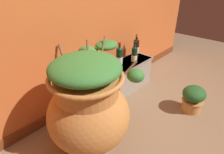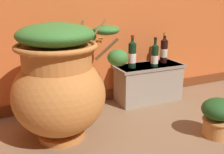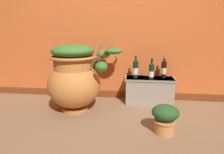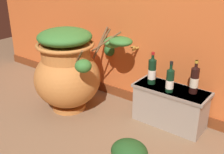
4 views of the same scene
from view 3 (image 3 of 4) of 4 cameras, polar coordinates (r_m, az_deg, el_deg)
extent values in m
plane|color=#896B4C|center=(2.01, -2.98, -16.71)|extent=(7.00, 7.00, 0.00)
cube|color=#D6662D|center=(2.94, 0.89, 19.07)|extent=(4.40, 0.20, 2.60)
cube|color=brown|center=(2.98, 0.59, -5.28)|extent=(4.40, 0.02, 0.11)
cylinder|color=#B28433|center=(2.80, 1.47, 5.79)|extent=(0.02, 0.10, 0.02)
torus|color=#B28433|center=(2.75, 1.37, 6.28)|extent=(0.06, 0.06, 0.01)
cylinder|color=#CC7F3D|center=(2.59, -11.13, -9.24)|extent=(0.35, 0.35, 0.04)
ellipsoid|color=#CC7F3D|center=(2.49, -11.47, -2.36)|extent=(0.68, 0.68, 0.60)
cylinder|color=#CC7F3D|center=(2.43, -11.78, 4.18)|extent=(0.49, 0.49, 0.15)
torus|color=#CC7F3D|center=(2.42, -11.87, 5.98)|extent=(0.58, 0.58, 0.04)
cylinder|color=brown|center=(2.20, -5.01, 4.93)|extent=(0.16, 0.09, 0.17)
ellipsoid|color=#387A33|center=(2.17, -3.28, 3.16)|extent=(0.15, 0.15, 0.12)
cylinder|color=brown|center=(2.51, -2.53, 7.64)|extent=(0.25, 0.17, 0.21)
ellipsoid|color=#387A33|center=(2.56, 0.49, 7.96)|extent=(0.24, 0.20, 0.09)
cylinder|color=brown|center=(2.61, -4.52, 7.23)|extent=(0.11, 0.13, 0.25)
ellipsoid|color=#428438|center=(2.68, -2.65, 7.00)|extent=(0.18, 0.23, 0.11)
cylinder|color=brown|center=(2.80, -7.07, 5.87)|extent=(0.07, 0.22, 0.33)
ellipsoid|color=#235623|center=(2.95, -5.57, 4.32)|extent=(0.13, 0.23, 0.16)
ellipsoid|color=#387A33|center=(2.41, -11.96, 7.85)|extent=(0.54, 0.54, 0.16)
cube|color=#9E9384|center=(2.77, 11.33, -4.08)|extent=(0.67, 0.28, 0.38)
cube|color=gray|center=(2.72, 11.50, -0.56)|extent=(0.71, 0.30, 0.03)
cylinder|color=black|center=(2.62, 11.97, 1.53)|extent=(0.07, 0.07, 0.20)
cone|color=black|center=(2.60, 12.09, 4.00)|extent=(0.07, 0.07, 0.04)
cylinder|color=black|center=(2.60, 12.13, 4.66)|extent=(0.03, 0.03, 0.08)
cylinder|color=black|center=(2.59, 12.16, 5.32)|extent=(0.03, 0.03, 0.02)
cylinder|color=white|center=(2.63, 11.94, 0.93)|extent=(0.07, 0.07, 0.08)
cylinder|color=black|center=(2.67, 7.21, 2.27)|extent=(0.08, 0.08, 0.24)
cone|color=black|center=(2.65, 7.30, 5.08)|extent=(0.08, 0.08, 0.04)
cylinder|color=black|center=(2.64, 7.31, 5.63)|extent=(0.03, 0.03, 0.08)
cylinder|color=maroon|center=(2.64, 7.33, 6.20)|extent=(0.03, 0.03, 0.02)
cylinder|color=white|center=(2.67, 7.20, 1.80)|extent=(0.08, 0.08, 0.09)
cylinder|color=black|center=(2.75, 15.57, 2.15)|extent=(0.07, 0.07, 0.23)
cone|color=black|center=(2.73, 15.74, 4.82)|extent=(0.07, 0.07, 0.04)
cylinder|color=black|center=(2.72, 15.78, 5.33)|extent=(0.03, 0.03, 0.07)
cylinder|color=#B7932D|center=(2.72, 15.81, 5.86)|extent=(0.03, 0.03, 0.02)
cylinder|color=beige|center=(2.75, 15.56, 1.88)|extent=(0.08, 0.08, 0.09)
cylinder|color=#D68E4C|center=(2.05, 15.78, -14.36)|extent=(0.21, 0.21, 0.14)
torus|color=#C58346|center=(2.02, 15.89, -12.84)|extent=(0.23, 0.23, 0.02)
ellipsoid|color=#235623|center=(1.98, 16.06, -10.41)|extent=(0.27, 0.24, 0.16)
camera|label=1|loc=(2.05, -44.98, 20.20)|focal=29.89mm
camera|label=2|loc=(1.24, -59.60, 7.79)|focal=40.81mm
camera|label=4|loc=(1.38, 83.29, 23.24)|focal=45.14mm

